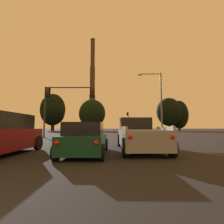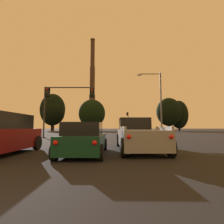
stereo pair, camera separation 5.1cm
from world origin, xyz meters
The scene contains 11 objects.
hatchback_center_lane_second centered at (0.30, 6.81, 0.66)m, with size 1.95×4.12×1.44m.
pickup_truck_right_lane_second centered at (2.99, 8.56, 0.80)m, with size 2.24×5.53×1.82m.
traffic_light_overhead_left centered at (-4.83, 20.42, 4.91)m, with size 6.41×0.50×6.38m.
traffic_light_far_right centered at (7.02, 58.76, 4.37)m, with size 0.78×0.50×6.71m.
street_lamp centered at (7.81, 22.56, 5.43)m, with size 3.36×0.36×8.86m.
smokestack centered at (-11.29, 110.04, 23.51)m, with size 6.13×6.13×60.10m.
treeline_right_mid centered at (23.13, 64.66, 7.23)m, with size 9.28×8.36×12.59m.
treeline_center_left centered at (-6.11, 65.16, 6.73)m, with size 10.09×9.08×12.08m.
treeline_far_right centered at (-21.81, 68.06, 6.98)m, with size 8.69×7.82×11.52m.
treeline_far_left centered at (-22.86, 70.06, 8.67)m, with size 10.11×9.10×15.25m.
treeline_center_right centered at (28.39, 68.46, 6.53)m, with size 7.24×6.51×12.18m.
Camera 2 is at (1.56, -1.23, 1.20)m, focal length 28.00 mm.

